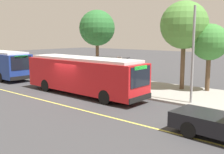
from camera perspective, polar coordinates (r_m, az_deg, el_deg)
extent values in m
plane|color=#38383A|center=(21.46, -9.10, -3.86)|extent=(120.00, 120.00, 0.00)
cube|color=gray|center=(25.68, 1.07, -1.50)|extent=(44.00, 6.40, 0.15)
cube|color=#E0D64C|center=(20.13, -13.86, -4.84)|extent=(36.00, 0.14, 0.01)
cube|color=red|center=(21.40, -6.13, 0.39)|extent=(10.96, 2.67, 2.40)
cube|color=silver|center=(21.25, -6.19, 3.85)|extent=(10.08, 2.41, 0.20)
cube|color=black|center=(17.78, 6.02, 0.08)|extent=(0.06, 2.17, 1.34)
cube|color=black|center=(22.26, -3.72, 1.49)|extent=(9.62, 0.15, 1.06)
cube|color=white|center=(22.45, -3.68, -1.72)|extent=(10.38, 0.15, 0.28)
cube|color=#26D83F|center=(17.69, 6.07, 1.96)|extent=(0.05, 1.40, 0.24)
cube|color=black|center=(18.04, 5.99, -4.48)|extent=(0.11, 2.50, 0.36)
cylinder|color=black|center=(20.17, 2.95, -3.12)|extent=(1.00, 0.29, 1.00)
cylinder|color=black|center=(18.44, -1.47, -4.24)|extent=(1.00, 0.29, 1.00)
cylinder|color=black|center=(24.75, -9.34, -1.01)|extent=(1.00, 0.29, 1.00)
cylinder|color=black|center=(23.36, -13.68, -1.72)|extent=(1.00, 0.29, 1.00)
cube|color=black|center=(27.85, -18.44, 2.81)|extent=(0.13, 2.17, 1.34)
cube|color=black|center=(33.31, -21.15, 3.33)|extent=(9.66, 0.42, 1.06)
cube|color=yellow|center=(33.45, -21.03, 1.17)|extent=(10.43, 0.44, 0.28)
cube|color=#26D83F|center=(27.79, -18.50, 4.02)|extent=(0.09, 1.40, 0.24)
cube|color=black|center=(28.01, -18.29, -0.14)|extent=(0.18, 2.50, 0.36)
cylinder|color=black|center=(30.40, -18.36, 0.47)|extent=(1.01, 0.32, 1.00)
cylinder|color=black|center=(29.36, -22.28, -0.02)|extent=(1.01, 0.32, 1.00)
cylinder|color=black|center=(14.64, 19.16, -8.69)|extent=(0.77, 0.29, 0.76)
cylinder|color=black|center=(13.10, 15.82, -10.60)|extent=(0.77, 0.29, 0.76)
cylinder|color=#333338|center=(25.43, 3.28, 1.29)|extent=(0.10, 0.10, 2.40)
cylinder|color=#333338|center=(24.41, 1.45, 0.99)|extent=(0.10, 0.10, 2.40)
cylinder|color=#333338|center=(27.05, -1.13, 1.75)|extent=(0.10, 0.10, 2.40)
cylinder|color=#333338|center=(26.10, -3.02, 1.49)|extent=(0.10, 0.10, 2.40)
cube|color=#333338|center=(25.59, 0.09, 4.15)|extent=(2.90, 1.60, 0.08)
cube|color=#4C606B|center=(26.22, 1.00, 1.53)|extent=(2.47, 0.04, 2.16)
cube|color=navy|center=(26.58, -2.06, 1.52)|extent=(0.06, 1.11, 1.82)
cube|color=brown|center=(25.87, 0.13, -0.24)|extent=(1.60, 0.44, 0.06)
cube|color=brown|center=(26.01, 0.47, 0.43)|extent=(1.60, 0.05, 0.44)
cube|color=#333338|center=(26.36, -1.07, -0.57)|extent=(0.08, 0.40, 0.45)
cube|color=#333338|center=(25.45, 1.37, -0.91)|extent=(0.08, 0.40, 0.45)
cylinder|color=#333338|center=(22.03, 1.57, 0.67)|extent=(0.07, 0.07, 2.80)
cube|color=white|center=(21.88, 1.55, 3.52)|extent=(0.44, 0.03, 0.56)
cube|color=red|center=(21.87, 1.53, 3.51)|extent=(0.40, 0.01, 0.16)
cylinder|color=#282D47|center=(23.37, 3.45, -1.30)|extent=(0.14, 0.14, 0.85)
cylinder|color=#282D47|center=(23.23, 3.18, -1.35)|extent=(0.14, 0.14, 0.85)
cube|color=#338C4C|center=(23.18, 3.33, 0.46)|extent=(0.24, 0.40, 0.62)
sphere|color=tan|center=(23.12, 3.34, 1.49)|extent=(0.22, 0.22, 0.22)
cylinder|color=brown|center=(23.51, 14.57, 2.20)|extent=(0.36, 0.36, 3.85)
sphere|color=#4C8438|center=(23.38, 14.90, 10.49)|extent=(3.92, 3.92, 3.92)
cylinder|color=brown|center=(23.41, 19.45, 0.73)|extent=(0.36, 0.36, 2.86)
sphere|color=#387A33|center=(23.21, 19.77, 6.91)|extent=(2.92, 2.92, 2.92)
cylinder|color=brown|center=(30.31, -3.09, 3.85)|extent=(0.36, 0.36, 3.83)
sphere|color=#28662D|center=(30.21, -3.14, 10.24)|extent=(3.89, 3.89, 3.89)
cylinder|color=gray|center=(18.68, 16.60, 4.41)|extent=(0.16, 0.16, 6.40)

